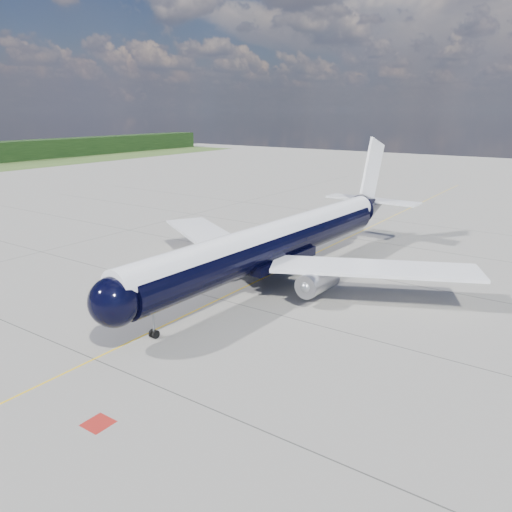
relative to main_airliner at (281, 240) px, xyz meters
The scene contains 4 objects.
ground 12.59m from the main_airliner, 99.18° to the left, with size 320.00×320.00×0.00m, color gray.
taxiway_centerline 8.21m from the main_airliner, 105.85° to the left, with size 0.16×160.00×0.01m, color yellow.
red_marking 29.16m from the main_airliner, 80.16° to the right, with size 1.60×1.60×0.01m, color maroon.
main_airliner is the anchor object (origin of this frame).
Camera 1 is at (29.11, -25.73, 17.91)m, focal length 35.00 mm.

